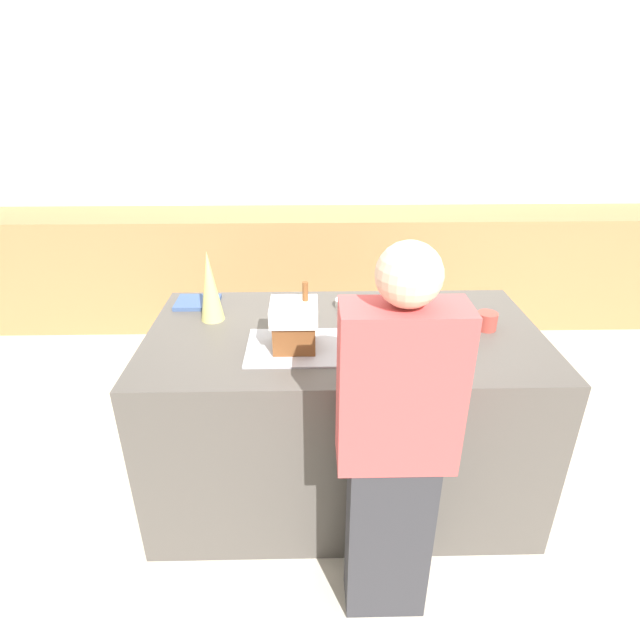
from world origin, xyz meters
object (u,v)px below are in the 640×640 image
Objects in this scene: candy_bowl_far_right at (456,306)px; candy_bowl_far_left at (400,326)px; candy_bowl_near_tray_right at (395,296)px; cookbook at (198,302)px; person at (394,447)px; baking_tray at (295,347)px; decorative_tree at (210,286)px; mug at (487,321)px; gingerbread_house at (294,324)px; candy_bowl_front_corner at (348,303)px.

candy_bowl_far_left is at bearing -143.76° from candy_bowl_far_right.
candy_bowl_near_tray_right reaches higher than cookbook.
candy_bowl_near_tray_right is 1.02m from person.
decorative_tree is (-0.40, 0.29, 0.17)m from baking_tray.
candy_bowl_far_left is 1.02× the size of mug.
gingerbread_house is at bearing -169.54° from mug.
decorative_tree is at bearing -169.05° from candy_bowl_front_corner.
candy_bowl_front_corner is at bearing 10.95° from decorative_tree.
mug is (0.40, 0.02, 0.01)m from candy_bowl_far_left.
candy_bowl_near_tray_right is 0.55× the size of cookbook.
decorative_tree is at bearing 143.69° from gingerbread_house.
mug is (0.88, 0.16, 0.04)m from baking_tray.
gingerbread_house is at bearing -36.31° from decorative_tree.
candy_bowl_far_right is at bearing 25.22° from gingerbread_house.
decorative_tree is 0.69m from candy_bowl_front_corner.
cookbook is 1.32m from person.
gingerbread_house is (0.00, 0.00, 0.11)m from baking_tray.
person is at bearing -100.40° from candy_bowl_far_left.
person reaches higher than mug.
cookbook is at bearing 161.52° from candy_bowl_far_left.
mug is at bearing -40.87° from candy_bowl_near_tray_right.
baking_tray is 0.88m from candy_bowl_far_right.
candy_bowl_front_corner is (-0.25, -0.06, -0.01)m from candy_bowl_near_tray_right.
candy_bowl_near_tray_right is 0.95× the size of candy_bowl_front_corner.
baking_tray is 3.16× the size of candy_bowl_far_right.
mug is (0.88, 0.16, -0.07)m from gingerbread_house.
person is (-0.44, -0.89, -0.13)m from candy_bowl_far_right.
candy_bowl_far_right is 0.60× the size of cookbook.
mug reaches higher than cookbook.
gingerbread_house reaches higher than mug.
candy_bowl_front_corner is (0.26, 0.42, -0.09)m from gingerbread_house.
decorative_tree is 2.86× the size of candy_bowl_near_tray_right.
gingerbread_house is 0.89m from candy_bowl_far_right.
person reaches higher than candy_bowl_far_left.
candy_bowl_near_tray_right is at bearing 81.51° from person.
mug is 0.06× the size of person.
candy_bowl_front_corner is at bearing 96.15° from person.
candy_bowl_front_corner is at bearing 157.40° from mug.
cookbook is (-0.77, 0.05, -0.01)m from candy_bowl_front_corner.
gingerbread_house is 0.50m from decorative_tree.
mug is at bearing -22.60° from candy_bowl_front_corner.
candy_bowl_near_tray_right is 1.02m from cookbook.
candy_bowl_far_left reaches higher than candy_bowl_far_right.
candy_bowl_front_corner reaches higher than cookbook.
baking_tray is 0.27× the size of person.
baking_tray is 1.21× the size of decorative_tree.
gingerbread_house reaches higher than candy_bowl_far_right.
cookbook is at bearing 175.77° from candy_bowl_far_right.
gingerbread_house is at bearing -42.82° from cookbook.
cookbook is 0.14× the size of person.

